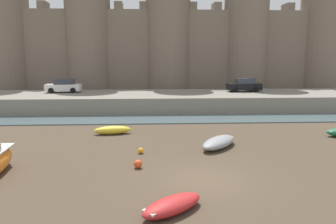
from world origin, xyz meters
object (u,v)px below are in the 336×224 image
object	(u,v)px
rowboat_midflat_centre	(172,205)
car_quay_east	(244,85)
rowboat_midflat_left	(219,142)
mooring_buoy_off_centre	(138,164)
rowboat_midflat_right	(113,130)
car_quay_centre_east	(64,86)
mooring_buoy_near_channel	(141,151)

from	to	relation	value
rowboat_midflat_centre	car_quay_east	distance (m)	30.08
rowboat_midflat_left	mooring_buoy_off_centre	distance (m)	6.53
rowboat_midflat_right	car_quay_east	size ratio (longest dim) A/B	0.73
rowboat_midflat_left	rowboat_midflat_centre	world-z (taller)	rowboat_midflat_left
rowboat_midflat_centre	car_quay_centre_east	bearing A→B (deg)	111.94
rowboat_midflat_centre	car_quay_east	xyz separation A→B (m)	(10.78, 27.99, 2.25)
car_quay_east	car_quay_centre_east	size ratio (longest dim) A/B	1.00
rowboat_midflat_right	car_quay_centre_east	size ratio (longest dim) A/B	0.73
rowboat_midflat_centre	car_quay_centre_east	xyz separation A→B (m)	(-11.31, 28.07, 2.25)
rowboat_midflat_left	rowboat_midflat_right	xyz separation A→B (m)	(-7.56, 4.28, -0.03)
rowboat_midflat_left	rowboat_midflat_right	size ratio (longest dim) A/B	1.28
mooring_buoy_off_centre	car_quay_east	size ratio (longest dim) A/B	0.11
mooring_buoy_near_channel	rowboat_midflat_left	bearing A→B (deg)	12.09
rowboat_midflat_left	mooring_buoy_off_centre	size ratio (longest dim) A/B	8.33
rowboat_midflat_left	car_quay_centre_east	size ratio (longest dim) A/B	0.93
mooring_buoy_off_centre	car_quay_centre_east	size ratio (longest dim) A/B	0.11
rowboat_midflat_left	car_quay_centre_east	world-z (taller)	car_quay_centre_east
car_quay_east	car_quay_centre_east	xyz separation A→B (m)	(-22.09, 0.09, 0.00)
mooring_buoy_near_channel	car_quay_centre_east	world-z (taller)	car_quay_centre_east
mooring_buoy_off_centre	car_quay_centre_east	world-z (taller)	car_quay_centre_east
rowboat_midflat_centre	mooring_buoy_off_centre	world-z (taller)	rowboat_midflat_centre
rowboat_midflat_centre	car_quay_east	world-z (taller)	car_quay_east
mooring_buoy_near_channel	car_quay_centre_east	distance (m)	22.47
rowboat_midflat_centre	car_quay_east	size ratio (longest dim) A/B	0.71
rowboat_midflat_centre	rowboat_midflat_right	bearing A→B (deg)	105.99
mooring_buoy_near_channel	car_quay_centre_east	size ratio (longest dim) A/B	0.09
rowboat_midflat_centre	mooring_buoy_off_centre	size ratio (longest dim) A/B	6.39
car_quay_centre_east	mooring_buoy_off_centre	bearing A→B (deg)	-66.83
mooring_buoy_near_channel	car_quay_east	world-z (taller)	car_quay_east
mooring_buoy_near_channel	car_quay_east	bearing A→B (deg)	58.48
rowboat_midflat_left	car_quay_east	size ratio (longest dim) A/B	0.93
car_quay_east	car_quay_centre_east	world-z (taller)	same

